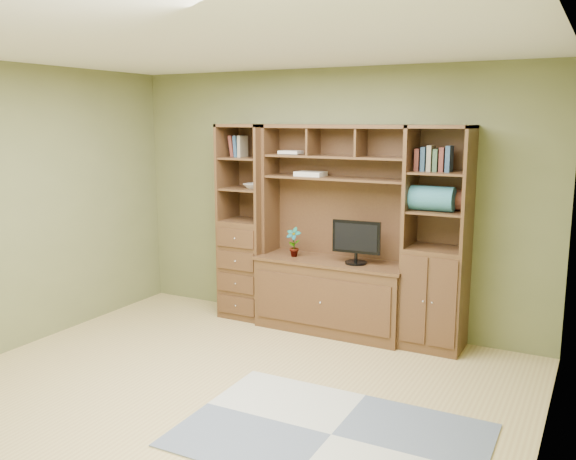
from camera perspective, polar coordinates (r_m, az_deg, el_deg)
The scene contains 11 objects.
room at distance 4.49m, azimuth -6.52°, elevation 0.03°, with size 4.60×4.10×2.64m.
center_hutch at distance 5.97m, azimuth 4.12°, elevation -0.06°, with size 1.54×0.53×2.05m, color #4D301B.
left_tower at distance 6.47m, azimuth -3.87°, elevation 0.74°, with size 0.50×0.45×2.05m, color #4D301B.
right_tower at distance 5.68m, azimuth 13.78°, elevation -0.86°, with size 0.55×0.45×2.05m, color #4D301B.
rug at distance 4.33m, azimuth 4.06°, elevation -18.62°, with size 2.00×1.34×0.01m, color gray.
monitor at distance 5.84m, azimuth 6.42°, elevation -0.40°, with size 0.47×0.21×0.58m, color black.
orchid at distance 6.14m, azimuth 0.52°, elevation -1.13°, with size 0.16×0.11×0.30m, color #A96239.
magazines at distance 6.10m, azimuth 2.14°, elevation 5.28°, with size 0.28×0.21×0.04m, color beige.
bowl at distance 6.37m, azimuth -3.21°, elevation 4.14°, with size 0.20×0.20×0.05m, color beige.
blanket_teal at distance 5.59m, azimuth 13.35°, elevation 2.89°, with size 0.39×0.22×0.22m, color #2E6C7A.
blanket_red at distance 5.68m, azimuth 14.96°, elevation 2.74°, with size 0.33×0.18×0.18m, color brown.
Camera 1 is at (2.50, -3.64, 2.10)m, focal length 38.00 mm.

